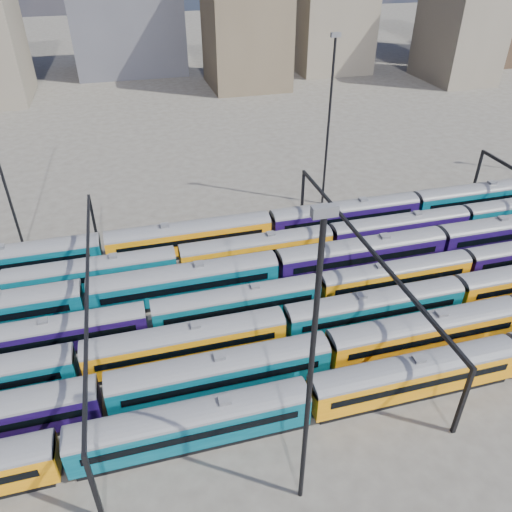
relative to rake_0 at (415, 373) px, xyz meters
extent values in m
plane|color=#47433C|center=(-8.61, 15.00, -2.70)|extent=(500.00, 500.00, 0.00)
cube|color=black|center=(-20.96, 0.00, -2.34)|extent=(19.34, 2.51, 0.71)
cube|color=#053F4F|center=(-20.96, 0.00, -0.51)|extent=(20.36, 2.95, 2.95)
cylinder|color=#4C4C51|center=(-20.96, 0.00, 0.97)|extent=(20.36, 2.95, 2.95)
cube|color=black|center=(-20.96, -1.50, -0.16)|extent=(17.91, 0.06, 0.76)
cube|color=black|center=(-20.96, 1.50, -0.16)|extent=(17.91, 0.06, 0.76)
cube|color=slate|center=(-20.96, 0.00, 1.75)|extent=(1.02, 0.92, 0.36)
cube|color=black|center=(0.00, 0.00, -2.34)|extent=(19.34, 2.51, 0.71)
cube|color=#CC7808|center=(0.00, 0.00, -0.51)|extent=(20.36, 2.95, 2.95)
cylinder|color=#4C4C51|center=(0.00, 0.00, 0.97)|extent=(20.36, 2.95, 2.95)
cube|color=black|center=(0.00, -1.50, -0.16)|extent=(17.91, 0.06, 0.76)
cube|color=black|center=(0.00, 1.50, -0.16)|extent=(17.91, 0.06, 0.76)
cube|color=slate|center=(0.00, 0.00, 1.75)|extent=(1.02, 0.92, 0.36)
cube|color=black|center=(-17.40, 5.00, -2.33)|extent=(19.84, 2.57, 0.73)
cube|color=#053F4F|center=(-17.40, 5.00, -0.45)|extent=(20.88, 3.03, 3.03)
cylinder|color=#4C4C51|center=(-17.40, 5.00, 1.06)|extent=(20.88, 3.03, 3.03)
cube|color=black|center=(-17.40, 3.47, -0.09)|extent=(18.37, 0.06, 0.78)
cube|color=black|center=(-17.40, 6.53, -0.09)|extent=(18.37, 0.06, 0.78)
cube|color=slate|center=(-17.40, 5.00, 1.87)|extent=(1.04, 0.94, 0.37)
cube|color=black|center=(4.08, 5.00, -2.33)|extent=(19.84, 2.57, 0.73)
cube|color=#CC7808|center=(4.08, 5.00, -0.45)|extent=(20.88, 3.03, 3.03)
cylinder|color=#4C4C51|center=(4.08, 5.00, 1.06)|extent=(20.88, 3.03, 3.03)
cube|color=black|center=(4.08, 3.47, -0.09)|extent=(18.37, 0.06, 0.78)
cube|color=black|center=(4.08, 6.53, -0.09)|extent=(18.37, 0.06, 0.78)
cube|color=slate|center=(4.08, 5.00, 1.87)|extent=(1.04, 0.94, 0.37)
cube|color=black|center=(-19.92, 10.00, -2.34)|extent=(19.22, 2.49, 0.71)
cube|color=#CC7808|center=(-19.92, 10.00, -0.52)|extent=(20.23, 2.93, 2.93)
cylinder|color=#4C4C51|center=(-19.92, 10.00, 0.94)|extent=(20.23, 2.93, 2.93)
cube|color=black|center=(-19.92, 8.51, -0.17)|extent=(17.80, 0.06, 0.76)
cube|color=black|center=(-19.92, 11.49, -0.17)|extent=(17.80, 0.06, 0.76)
cube|color=slate|center=(-19.92, 10.00, 1.72)|extent=(1.01, 0.91, 0.35)
cube|color=black|center=(0.91, 10.00, -2.34)|extent=(19.22, 2.49, 0.71)
cube|color=#053F4F|center=(0.91, 10.00, -0.52)|extent=(20.23, 2.93, 2.93)
cylinder|color=#4C4C51|center=(0.91, 10.00, 0.94)|extent=(20.23, 2.93, 2.93)
cube|color=black|center=(0.91, 8.51, -0.17)|extent=(17.80, 0.06, 0.76)
cube|color=black|center=(0.91, 11.49, -0.17)|extent=(17.80, 0.06, 0.76)
cube|color=slate|center=(0.91, 10.00, 1.72)|extent=(1.01, 0.91, 0.35)
cube|color=black|center=(-32.99, 15.00, -2.37)|extent=(18.02, 2.34, 0.66)
cube|color=#140736|center=(-32.99, 15.00, -0.66)|extent=(18.97, 2.75, 2.75)
cylinder|color=#4C4C51|center=(-32.99, 15.00, 0.72)|extent=(18.97, 2.75, 2.75)
cube|color=black|center=(-32.99, 13.60, -0.33)|extent=(16.69, 0.06, 0.71)
cube|color=black|center=(-32.99, 16.40, -0.33)|extent=(16.69, 0.06, 0.71)
cube|color=slate|center=(-32.99, 15.00, 1.45)|extent=(0.95, 0.85, 0.33)
cube|color=black|center=(-13.42, 15.00, -2.37)|extent=(18.02, 2.34, 0.66)
cube|color=#053F4F|center=(-13.42, 15.00, -0.66)|extent=(18.97, 2.75, 2.75)
cylinder|color=#4C4C51|center=(-13.42, 15.00, 0.72)|extent=(18.97, 2.75, 2.75)
cube|color=black|center=(-13.42, 13.60, -0.33)|extent=(16.69, 0.06, 0.71)
cube|color=black|center=(-13.42, 16.40, -0.33)|extent=(16.69, 0.06, 0.71)
cube|color=slate|center=(-13.42, 15.00, 1.45)|extent=(0.95, 0.85, 0.33)
cube|color=black|center=(6.15, 15.00, -2.37)|extent=(18.02, 2.34, 0.66)
cube|color=#CC7808|center=(6.15, 15.00, -0.66)|extent=(18.97, 2.75, 2.75)
cylinder|color=#4C4C51|center=(6.15, 15.00, 0.72)|extent=(18.97, 2.75, 2.75)
cube|color=black|center=(6.15, 13.60, -0.33)|extent=(16.69, 0.06, 0.71)
cube|color=black|center=(6.15, 16.40, -0.33)|extent=(16.69, 0.06, 0.71)
cube|color=slate|center=(6.15, 15.00, 1.45)|extent=(0.95, 0.85, 0.33)
cube|color=black|center=(-18.52, 20.00, -2.31)|extent=(20.83, 2.70, 0.77)
cube|color=#053F4F|center=(-18.52, 20.00, -0.34)|extent=(21.93, 3.18, 3.18)
cylinder|color=#4C4C51|center=(-18.52, 20.00, 1.25)|extent=(21.93, 3.18, 3.18)
cube|color=black|center=(-18.52, 18.39, 0.04)|extent=(19.30, 0.06, 0.82)
cube|color=black|center=(-18.52, 21.61, 0.04)|extent=(19.30, 0.06, 0.82)
cube|color=slate|center=(-18.52, 20.00, 2.10)|extent=(1.10, 0.99, 0.38)
cube|color=black|center=(4.01, 20.00, -2.31)|extent=(20.83, 2.70, 0.77)
cube|color=#140736|center=(4.01, 20.00, -0.34)|extent=(21.93, 3.18, 3.18)
cylinder|color=#4C4C51|center=(4.01, 20.00, 1.25)|extent=(21.93, 3.18, 3.18)
cube|color=black|center=(4.01, 18.39, 0.04)|extent=(19.30, 0.06, 0.82)
cube|color=black|center=(4.01, 21.61, 0.04)|extent=(19.30, 0.06, 0.82)
cube|color=slate|center=(4.01, 20.00, 2.10)|extent=(1.10, 0.99, 0.38)
cube|color=black|center=(26.54, 20.00, -2.31)|extent=(20.83, 2.70, 0.77)
cube|color=#140736|center=(26.54, 20.00, -0.34)|extent=(21.93, 3.18, 3.18)
cube|color=black|center=(26.54, 21.61, 0.04)|extent=(19.30, 0.06, 0.82)
cube|color=black|center=(-29.03, 25.00, -2.35)|extent=(19.00, 2.47, 0.70)
cube|color=#053F4F|center=(-29.03, 25.00, -0.55)|extent=(20.01, 2.90, 2.90)
cylinder|color=#4C4C51|center=(-29.03, 25.00, 0.90)|extent=(20.01, 2.90, 2.90)
cube|color=black|center=(-29.03, 23.53, -0.20)|extent=(17.60, 0.06, 0.75)
cube|color=black|center=(-29.03, 26.47, -0.20)|extent=(17.60, 0.06, 0.75)
cube|color=slate|center=(-29.03, 25.00, 1.67)|extent=(1.00, 0.90, 0.35)
cube|color=black|center=(-8.42, 25.00, -2.35)|extent=(19.00, 2.47, 0.70)
cube|color=#CC7808|center=(-8.42, 25.00, -0.55)|extent=(20.01, 2.90, 2.90)
cylinder|color=#4C4C51|center=(-8.42, 25.00, 0.90)|extent=(20.01, 2.90, 2.90)
cube|color=black|center=(-8.42, 23.53, -0.20)|extent=(17.60, 0.06, 0.75)
cube|color=black|center=(-8.42, 26.47, -0.20)|extent=(17.60, 0.06, 0.75)
cube|color=slate|center=(-8.42, 25.00, 1.67)|extent=(1.00, 0.90, 0.35)
cube|color=black|center=(12.18, 25.00, -2.35)|extent=(19.00, 2.47, 0.70)
cube|color=#140736|center=(12.18, 25.00, -0.55)|extent=(20.01, 2.90, 2.90)
cylinder|color=#4C4C51|center=(12.18, 25.00, 0.90)|extent=(20.01, 2.90, 2.90)
cube|color=black|center=(12.18, 23.53, -0.20)|extent=(17.60, 0.06, 0.75)
cube|color=black|center=(12.18, 26.47, -0.20)|extent=(17.60, 0.06, 0.75)
cube|color=slate|center=(12.18, 25.00, 1.67)|extent=(1.00, 0.90, 0.35)
cube|color=black|center=(-38.95, 30.00, -2.31)|extent=(20.85, 2.71, 0.77)
cube|color=#053F4F|center=(-38.95, 30.00, -0.34)|extent=(21.95, 3.18, 3.18)
cylinder|color=#4C4C51|center=(-38.95, 30.00, 1.25)|extent=(21.95, 3.18, 3.18)
cube|color=black|center=(-38.95, 28.39, 0.04)|extent=(19.32, 0.06, 0.82)
cube|color=black|center=(-38.95, 31.61, 0.04)|extent=(19.32, 0.06, 0.82)
cube|color=slate|center=(-38.95, 30.00, 2.10)|extent=(1.10, 0.99, 0.38)
cube|color=black|center=(-16.40, 30.00, -2.31)|extent=(20.85, 2.71, 0.77)
cube|color=#CC7808|center=(-16.40, 30.00, -0.34)|extent=(21.95, 3.18, 3.18)
cylinder|color=#4C4C51|center=(-16.40, 30.00, 1.25)|extent=(21.95, 3.18, 3.18)
cube|color=black|center=(-16.40, 28.39, 0.04)|extent=(19.32, 0.06, 0.82)
cube|color=black|center=(-16.40, 31.61, 0.04)|extent=(19.32, 0.06, 0.82)
cube|color=slate|center=(-16.40, 30.00, 2.10)|extent=(1.10, 0.99, 0.38)
cube|color=black|center=(6.16, 30.00, -2.31)|extent=(20.85, 2.71, 0.77)
cube|color=#140736|center=(6.16, 30.00, -0.34)|extent=(21.95, 3.18, 3.18)
cylinder|color=#4C4C51|center=(6.16, 30.00, 1.25)|extent=(21.95, 3.18, 3.18)
cube|color=black|center=(6.16, 28.39, 0.04)|extent=(19.32, 0.06, 0.82)
cube|color=black|center=(6.16, 31.61, 0.04)|extent=(19.32, 0.06, 0.82)
cube|color=slate|center=(6.16, 30.00, 2.10)|extent=(1.10, 0.99, 0.38)
cube|color=black|center=(28.71, 30.00, -2.31)|extent=(20.85, 2.71, 0.77)
cube|color=#053F4F|center=(28.71, 30.00, -0.34)|extent=(21.95, 3.18, 3.18)
cylinder|color=#4C4C51|center=(28.71, 30.00, 1.25)|extent=(21.95, 3.18, 3.18)
cube|color=black|center=(28.71, 28.39, 0.04)|extent=(19.32, 0.06, 0.82)
cube|color=black|center=(28.71, 31.61, 0.04)|extent=(19.32, 0.06, 0.82)
cube|color=slate|center=(28.71, 30.00, 2.10)|extent=(1.10, 0.99, 0.38)
cube|color=black|center=(-28.61, -5.00, 1.30)|extent=(0.35, 0.35, 8.00)
cube|color=black|center=(-28.61, 35.00, 1.30)|extent=(0.35, 0.35, 8.00)
cube|color=black|center=(-28.61, 15.00, 5.10)|extent=(0.30, 40.00, 0.45)
cube|color=black|center=(1.39, -5.00, 1.30)|extent=(0.35, 0.35, 8.00)
cube|color=black|center=(1.39, 35.00, 1.30)|extent=(0.35, 0.35, 8.00)
cube|color=black|center=(1.39, 15.00, 5.10)|extent=(0.30, 40.00, 0.45)
cube|color=black|center=(31.39, 35.00, 1.30)|extent=(0.35, 0.35, 8.00)
cylinder|color=black|center=(-13.61, -7.00, 9.80)|extent=(0.36, 0.36, 25.00)
cube|color=slate|center=(-13.61, -7.00, 22.60)|extent=(1.40, 0.50, 0.60)
cylinder|color=black|center=(6.39, 39.00, 9.80)|extent=(0.36, 0.36, 25.00)
cube|color=slate|center=(6.39, 39.00, 22.60)|extent=(1.40, 0.50, 0.60)
cube|color=#38383F|center=(-17.42, 138.01, 14.71)|extent=(31.45, 23.82, 34.83)
cube|color=brown|center=(12.38, 112.07, 14.29)|extent=(20.53, 21.40, 33.97)
cube|color=#665B4C|center=(41.44, 123.48, 10.12)|extent=(21.40, 20.66, 25.64)
cube|color=#665B4C|center=(71.61, 102.38, 13.38)|extent=(16.30, 22.06, 32.15)
camera|label=1|loc=(-22.86, -27.70, 34.67)|focal=35.00mm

